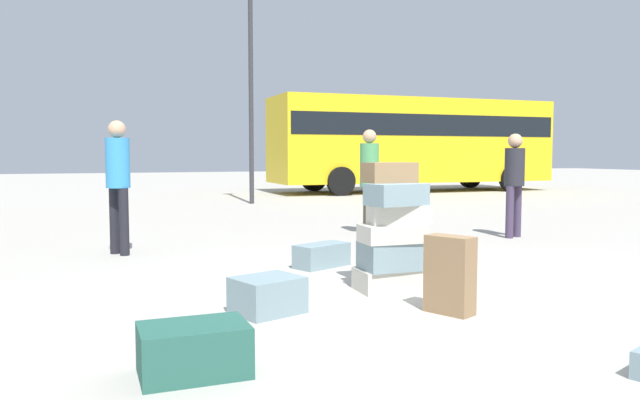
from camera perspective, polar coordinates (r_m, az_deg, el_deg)
ground_plane at (r=5.58m, az=10.77°, el=-9.08°), size 80.00×80.00×0.00m
suitcase_tower at (r=5.78m, az=6.96°, el=-3.37°), size 0.71×0.56×1.21m
suitcase_slate_foreground_near at (r=6.99m, az=0.16°, el=-5.19°), size 0.72×0.54×0.27m
suitcase_brown_foreground_far at (r=5.06m, az=12.02°, el=-6.83°), size 0.33×0.43×0.63m
suitcase_slate_right_side at (r=5.01m, az=-4.92°, el=-8.84°), size 0.62×0.57×0.29m
suitcase_black_upright_blue at (r=8.26m, az=8.04°, el=-4.11°), size 0.87×0.61×0.17m
suitcase_teal_left_side at (r=7.42m, az=10.04°, el=-4.93°), size 0.80×0.55×0.21m
suitcase_teal_white_trunk at (r=3.73m, az=-11.69°, el=-13.52°), size 0.62×0.42×0.30m
person_bearded_onlooker at (r=8.18m, az=-18.33°, el=2.25°), size 0.30×0.31×1.71m
person_tourist_with_camera at (r=9.81m, az=4.62°, el=2.58°), size 0.30×0.34×1.68m
person_passerby_in_red at (r=9.84m, az=17.69°, el=2.17°), size 0.33×0.30×1.60m
parked_bus at (r=21.49m, az=8.66°, el=5.70°), size 9.89×2.86×3.15m
lamp_post at (r=16.26m, az=-6.50°, el=14.67°), size 0.36×0.36×6.53m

